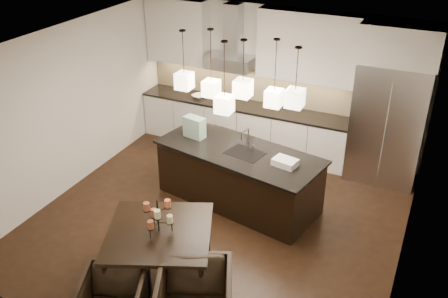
% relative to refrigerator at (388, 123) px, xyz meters
% --- Properties ---
extents(floor, '(5.50, 5.50, 0.02)m').
position_rel_refrigerator_xyz_m(floor, '(-2.10, -2.38, -1.08)').
color(floor, black).
rests_on(floor, ground).
extents(ceiling, '(5.50, 5.50, 0.02)m').
position_rel_refrigerator_xyz_m(ceiling, '(-2.10, -2.38, 1.73)').
color(ceiling, white).
rests_on(ceiling, wall_back).
extents(wall_back, '(5.50, 0.02, 2.80)m').
position_rel_refrigerator_xyz_m(wall_back, '(-2.10, 0.38, 0.32)').
color(wall_back, silver).
rests_on(wall_back, ground).
extents(wall_front, '(5.50, 0.02, 2.80)m').
position_rel_refrigerator_xyz_m(wall_front, '(-2.10, -5.14, 0.32)').
color(wall_front, silver).
rests_on(wall_front, ground).
extents(wall_left, '(0.02, 5.50, 2.80)m').
position_rel_refrigerator_xyz_m(wall_left, '(-4.86, -2.38, 0.32)').
color(wall_left, silver).
rests_on(wall_left, ground).
extents(wall_right, '(0.02, 5.50, 2.80)m').
position_rel_refrigerator_xyz_m(wall_right, '(0.66, -2.38, 0.32)').
color(wall_right, silver).
rests_on(wall_right, ground).
extents(refrigerator, '(1.20, 0.72, 2.15)m').
position_rel_refrigerator_xyz_m(refrigerator, '(0.00, 0.00, 0.00)').
color(refrigerator, '#B7B7BA').
rests_on(refrigerator, floor).
extents(fridge_panel, '(1.26, 0.72, 0.65)m').
position_rel_refrigerator_xyz_m(fridge_panel, '(0.00, 0.00, 1.40)').
color(fridge_panel, silver).
rests_on(fridge_panel, refrigerator).
extents(lower_cabinets, '(4.21, 0.62, 0.88)m').
position_rel_refrigerator_xyz_m(lower_cabinets, '(-2.73, 0.05, -0.64)').
color(lower_cabinets, silver).
rests_on(lower_cabinets, floor).
extents(countertop, '(4.21, 0.66, 0.04)m').
position_rel_refrigerator_xyz_m(countertop, '(-2.73, 0.05, -0.17)').
color(countertop, black).
rests_on(countertop, lower_cabinets).
extents(backsplash, '(4.21, 0.02, 0.63)m').
position_rel_refrigerator_xyz_m(backsplash, '(-2.73, 0.35, 0.16)').
color(backsplash, '#C6B88D').
rests_on(backsplash, countertop).
extents(upper_cab_left, '(1.25, 0.35, 1.25)m').
position_rel_refrigerator_xyz_m(upper_cab_left, '(-4.20, 0.19, 1.10)').
color(upper_cab_left, silver).
rests_on(upper_cab_left, wall_back).
extents(upper_cab_right, '(1.85, 0.35, 1.25)m').
position_rel_refrigerator_xyz_m(upper_cab_right, '(-1.55, 0.19, 1.10)').
color(upper_cab_right, silver).
rests_on(upper_cab_right, wall_back).
extents(hood_canopy, '(0.90, 0.52, 0.24)m').
position_rel_refrigerator_xyz_m(hood_canopy, '(-3.03, 0.10, 0.65)').
color(hood_canopy, '#B7B7BA').
rests_on(hood_canopy, wall_back).
extents(hood_chimney, '(0.30, 0.28, 0.96)m').
position_rel_refrigerator_xyz_m(hood_chimney, '(-3.03, 0.21, 1.24)').
color(hood_chimney, '#B7B7BA').
rests_on(hood_chimney, hood_canopy).
extents(fruit_bowl, '(0.33, 0.33, 0.06)m').
position_rel_refrigerator_xyz_m(fruit_bowl, '(-3.67, 0.00, -0.12)').
color(fruit_bowl, silver).
rests_on(fruit_bowl, countertop).
extents(island_body, '(2.77, 1.54, 0.92)m').
position_rel_refrigerator_xyz_m(island_body, '(-2.01, -1.80, -0.62)').
color(island_body, black).
rests_on(island_body, floor).
extents(island_top, '(2.86, 1.64, 0.04)m').
position_rel_refrigerator_xyz_m(island_top, '(-2.01, -1.80, -0.14)').
color(island_top, black).
rests_on(island_top, island_body).
extents(faucet, '(0.15, 0.27, 0.40)m').
position_rel_refrigerator_xyz_m(faucet, '(-1.89, -1.72, 0.08)').
color(faucet, silver).
rests_on(faucet, island_top).
extents(tote_bag, '(0.39, 0.25, 0.36)m').
position_rel_refrigerator_xyz_m(tote_bag, '(-2.88, -1.66, 0.06)').
color(tote_bag, '#21674A').
rests_on(tote_bag, island_top).
extents(food_container, '(0.40, 0.32, 0.10)m').
position_rel_refrigerator_xyz_m(food_container, '(-1.19, -1.95, -0.06)').
color(food_container, silver).
rests_on(food_container, island_top).
extents(dining_table, '(1.73, 1.73, 0.79)m').
position_rel_refrigerator_xyz_m(dining_table, '(-2.20, -3.94, -0.68)').
color(dining_table, black).
rests_on(dining_table, floor).
extents(candelabra, '(0.50, 0.50, 0.46)m').
position_rel_refrigerator_xyz_m(candelabra, '(-2.20, -3.94, -0.05)').
color(candelabra, black).
rests_on(candelabra, dining_table).
extents(candle_a, '(0.11, 0.11, 0.11)m').
position_rel_refrigerator_xyz_m(candle_a, '(-2.06, -3.89, -0.10)').
color(candle_a, beige).
rests_on(candle_a, candelabra).
extents(candle_b, '(0.11, 0.11, 0.11)m').
position_rel_refrigerator_xyz_m(candle_b, '(-2.32, -3.86, -0.10)').
color(candle_b, '#CF633D').
rests_on(candle_b, candelabra).
extents(candle_c, '(0.11, 0.11, 0.11)m').
position_rel_refrigerator_xyz_m(candle_c, '(-2.22, -4.09, -0.10)').
color(candle_c, '#A25234').
rests_on(candle_c, candelabra).
extents(candle_d, '(0.11, 0.11, 0.11)m').
position_rel_refrigerator_xyz_m(candle_d, '(-2.13, -3.81, 0.07)').
color(candle_d, '#CF633D').
rests_on(candle_d, candelabra).
extents(candle_e, '(0.11, 0.11, 0.11)m').
position_rel_refrigerator_xyz_m(candle_e, '(-2.33, -3.98, 0.07)').
color(candle_e, '#A25234').
rests_on(candle_e, candelabra).
extents(candle_f, '(0.11, 0.11, 0.11)m').
position_rel_refrigerator_xyz_m(candle_f, '(-2.13, -4.06, 0.07)').
color(candle_f, beige).
rests_on(candle_f, candelabra).
extents(pendant_a, '(0.24, 0.24, 0.26)m').
position_rel_refrigerator_xyz_m(pendant_a, '(-2.94, -1.83, 0.93)').
color(pendant_a, '#FBE9C6').
rests_on(pendant_a, ceiling).
extents(pendant_b, '(0.24, 0.24, 0.26)m').
position_rel_refrigerator_xyz_m(pendant_b, '(-2.60, -1.59, 0.78)').
color(pendant_b, '#FBE9C6').
rests_on(pendant_b, ceiling).
extents(pendant_c, '(0.24, 0.24, 0.26)m').
position_rel_refrigerator_xyz_m(pendant_c, '(-1.92, -1.91, 1.00)').
color(pendant_c, '#FBE9C6').
rests_on(pendant_c, ceiling).
extents(pendant_d, '(0.24, 0.24, 0.26)m').
position_rel_refrigerator_xyz_m(pendant_d, '(-1.51, -1.69, 0.83)').
color(pendant_d, '#FBE9C6').
rests_on(pendant_d, ceiling).
extents(pendant_e, '(0.24, 0.24, 0.26)m').
position_rel_refrigerator_xyz_m(pendant_e, '(-1.11, -1.95, 0.99)').
color(pendant_e, '#FBE9C6').
rests_on(pendant_e, ceiling).
extents(pendant_f, '(0.24, 0.24, 0.26)m').
position_rel_refrigerator_xyz_m(pendant_f, '(-2.13, -2.10, 0.78)').
color(pendant_f, '#FBE9C6').
rests_on(pendant_f, ceiling).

